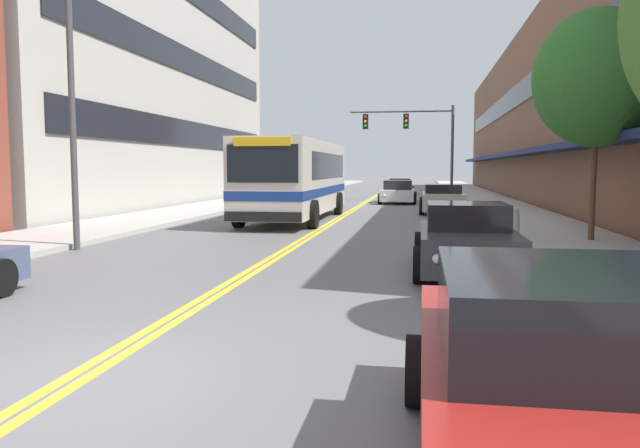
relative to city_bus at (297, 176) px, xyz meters
The scene contains 16 objects.
ground_plane 18.08m from the city_bus, 84.80° to the left, with size 240.00×240.00×0.00m, color slate.
sidewalk_left 18.88m from the city_bus, 107.62° to the left, with size 3.65×106.00×0.14m.
sidewalk_right 20.10m from the city_bus, 63.45° to the left, with size 3.65×106.00×0.14m.
centre_line 18.08m from the city_bus, 84.80° to the left, with size 0.34×106.00×0.01m.
storefront_row_right 23.66m from the city_bus, 50.05° to the left, with size 9.10×68.00×10.89m.
city_bus is the anchor object (origin of this frame).
car_navy_parked_left_mid 15.11m from the city_bus, 100.72° to the left, with size 2.08×4.88×1.38m.
car_red_parked_right_foreground 21.63m from the city_bus, 74.10° to the right, with size 2.08×4.79×1.44m.
car_dark_grey_parked_right_mid 13.53m from the city_bus, 64.09° to the right, with size 2.07×4.27×1.38m.
car_champagne_parked_right_far 7.57m from the city_bus, 37.01° to the left, with size 2.14×4.41×1.33m.
car_beige_moving_lead 25.08m from the city_bus, 82.37° to the left, with size 2.14×4.23×1.25m.
car_white_moving_second 13.12m from the city_bus, 73.95° to the left, with size 2.17×4.59×1.35m.
traffic_signal_mast 15.70m from the city_bus, 72.87° to the left, with size 6.43×0.38×5.94m.
street_lamp_left_near 11.21m from the city_bus, 108.46° to the right, with size 2.11×0.28×8.42m.
street_tree_right_mid 12.13m from the city_bus, 36.08° to the right, with size 3.33×3.33×6.16m.
fire_hydrant 10.19m from the city_bus, 41.49° to the right, with size 0.36×0.28×0.86m.
Camera 1 is at (3.36, -5.68, 2.08)m, focal length 35.00 mm.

